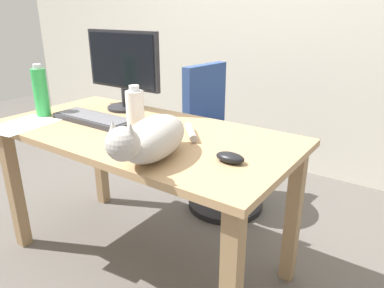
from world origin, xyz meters
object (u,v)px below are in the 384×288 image
object	(u,v)px
monitor	(123,67)
computer_mouse	(230,157)
spray_bottle	(41,92)
water_bottle	(135,112)
office_chair	(221,149)
cat	(152,138)
keyboard	(94,119)

from	to	relation	value
monitor	computer_mouse	world-z (taller)	monitor
spray_bottle	water_bottle	bearing A→B (deg)	5.36
office_chair	computer_mouse	bearing A→B (deg)	-57.89
water_bottle	spray_bottle	xyz separation A→B (m)	(-0.59, -0.06, 0.02)
cat	spray_bottle	distance (m)	0.85
cat	monitor	bearing A→B (deg)	142.23
monitor	office_chair	bearing A→B (deg)	54.47
water_bottle	keyboard	bearing A→B (deg)	175.72
monitor	cat	size ratio (longest dim) A/B	0.80
monitor	cat	xyz separation A→B (m)	(0.59, -0.46, -0.15)
office_chair	keyboard	xyz separation A→B (m)	(-0.29, -0.73, 0.33)
spray_bottle	cat	bearing A→B (deg)	-7.93
keyboard	computer_mouse	size ratio (longest dim) A/B	4.00
cat	water_bottle	bearing A→B (deg)	144.55
keyboard	cat	xyz separation A→B (m)	(0.54, -0.19, 0.07)
office_chair	spray_bottle	size ratio (longest dim) A/B	3.45
computer_mouse	spray_bottle	size ratio (longest dim) A/B	0.42
cat	water_bottle	xyz separation A→B (m)	(-0.24, 0.17, 0.02)
water_bottle	spray_bottle	size ratio (longest dim) A/B	0.82
monitor	computer_mouse	bearing A→B (deg)	-20.98
computer_mouse	keyboard	bearing A→B (deg)	175.79
computer_mouse	water_bottle	bearing A→B (deg)	175.82
office_chair	computer_mouse	world-z (taller)	office_chair
spray_bottle	keyboard	bearing A→B (deg)	15.06
monitor	cat	world-z (taller)	monitor
monitor	water_bottle	xyz separation A→B (m)	(0.35, -0.28, -0.13)
computer_mouse	cat	bearing A→B (deg)	-150.86
office_chair	cat	size ratio (longest dim) A/B	1.51
water_bottle	monitor	bearing A→B (deg)	140.69
keyboard	computer_mouse	world-z (taller)	computer_mouse
monitor	spray_bottle	xyz separation A→B (m)	(-0.25, -0.34, -0.10)
computer_mouse	spray_bottle	xyz separation A→B (m)	(-1.08, -0.02, 0.11)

